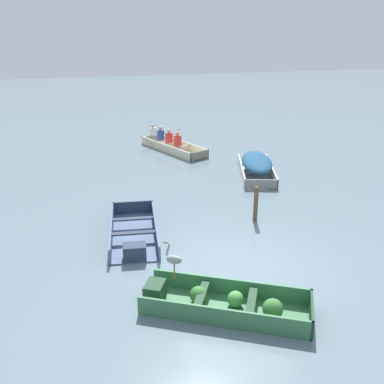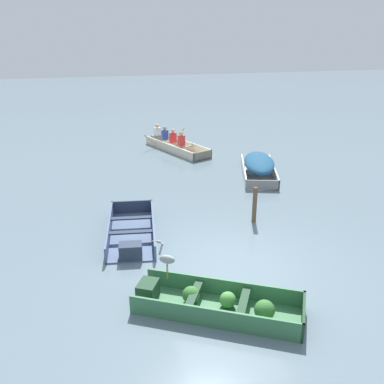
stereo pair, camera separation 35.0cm
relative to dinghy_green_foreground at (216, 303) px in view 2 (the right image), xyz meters
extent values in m
plane|color=slate|center=(0.81, 1.51, -0.16)|extent=(80.00, 80.00, 0.00)
cube|color=#387047|center=(0.03, -0.03, -0.14)|extent=(3.36, 2.45, 0.04)
cube|color=#387047|center=(-0.20, -0.47, 0.04)|extent=(2.90, 1.56, 0.40)
cube|color=#387047|center=(0.27, 0.41, 0.04)|extent=(2.90, 1.56, 0.40)
cube|color=#1E3D27|center=(1.45, -0.78, 0.04)|extent=(0.53, 0.95, 0.40)
cube|color=#1E3D27|center=(-1.25, 0.65, 0.06)|extent=(0.54, 0.59, 0.36)
cube|color=#1E3D27|center=(-0.40, 0.20, 0.14)|extent=(0.58, 0.91, 0.04)
cube|color=#1E3D27|center=(0.46, -0.25, 0.14)|extent=(0.58, 0.91, 0.04)
sphere|color=#387533|center=(-0.43, 0.31, 0.05)|extent=(0.35, 0.35, 0.35)
sphere|color=#4C9342|center=(0.24, 0.01, 0.04)|extent=(0.32, 0.32, 0.32)
sphere|color=#387533|center=(0.79, -0.50, 0.07)|extent=(0.39, 0.39, 0.39)
cube|color=white|center=(3.75, 7.39, -0.14)|extent=(1.97, 3.31, 0.04)
cube|color=white|center=(3.22, 7.54, 0.01)|extent=(0.92, 3.00, 0.35)
cube|color=white|center=(4.28, 7.23, 0.01)|extent=(0.92, 3.00, 0.35)
cube|color=gray|center=(3.32, 5.92, 0.01)|extent=(1.11, 0.37, 0.35)
cube|color=gray|center=(4.14, 8.71, 0.03)|extent=(0.60, 0.49, 0.32)
cube|color=gray|center=(3.88, 7.84, 0.10)|extent=(1.05, 0.45, 0.04)
cube|color=gray|center=(3.62, 6.94, 0.10)|extent=(1.05, 0.45, 0.04)
ellipsoid|color=navy|center=(3.75, 7.39, 0.33)|extent=(1.76, 2.76, 0.45)
cube|color=#475B7F|center=(-1.29, 3.58, -0.14)|extent=(1.51, 2.97, 0.04)
cube|color=#475B7F|center=(-0.72, 3.51, 0.04)|extent=(0.37, 2.84, 0.41)
cube|color=#475B7F|center=(-1.87, 3.64, 0.04)|extent=(0.37, 2.84, 0.41)
cube|color=#273246|center=(-1.14, 4.97, 0.04)|extent=(1.20, 0.18, 0.41)
cube|color=#273246|center=(-1.43, 2.34, 0.06)|extent=(0.58, 0.42, 0.37)
cube|color=#273246|center=(-1.34, 3.15, 0.15)|extent=(1.11, 0.28, 0.04)
cube|color=#273246|center=(-1.25, 4.00, 0.15)|extent=(1.11, 0.28, 0.04)
cube|color=beige|center=(1.47, 11.36, -0.14)|extent=(2.39, 3.74, 0.04)
cube|color=beige|center=(1.05, 11.17, 0.02)|extent=(1.55, 3.36, 0.37)
cube|color=beige|center=(1.89, 11.55, 0.02)|extent=(1.55, 3.36, 0.37)
cube|color=gray|center=(2.21, 9.71, 0.02)|extent=(0.91, 0.44, 0.37)
cube|color=gray|center=(0.79, 12.86, 0.04)|extent=(0.55, 0.51, 0.33)
cube|color=gray|center=(1.24, 11.86, 0.11)|extent=(0.86, 0.50, 0.04)
cube|color=gray|center=(1.70, 10.86, 0.11)|extent=(0.86, 0.50, 0.04)
cube|color=red|center=(1.60, 11.07, 0.35)|extent=(0.33, 0.28, 0.44)
sphere|color=tan|center=(1.60, 11.07, 0.67)|extent=(0.18, 0.18, 0.18)
cube|color=red|center=(1.34, 11.65, 0.35)|extent=(0.33, 0.28, 0.44)
sphere|color=beige|center=(1.34, 11.65, 0.67)|extent=(0.18, 0.18, 0.18)
cube|color=#2D4CA5|center=(1.08, 12.24, 0.35)|extent=(0.33, 0.28, 0.44)
sphere|color=tan|center=(1.08, 12.24, 0.67)|extent=(0.18, 0.18, 0.18)
cube|color=white|center=(0.81, 12.82, 0.35)|extent=(0.33, 0.28, 0.44)
sphere|color=beige|center=(0.81, 12.82, 0.67)|extent=(0.18, 0.18, 0.18)
cylinder|color=tan|center=(0.36, 11.91, 0.26)|extent=(0.60, 0.30, 0.55)
cylinder|color=tan|center=(1.79, 12.56, 0.26)|extent=(0.60, 0.30, 0.55)
cylinder|color=olive|center=(-0.85, 0.64, 0.44)|extent=(0.02, 0.02, 0.35)
cylinder|color=olive|center=(-0.82, 0.70, 0.44)|extent=(0.02, 0.02, 0.35)
ellipsoid|color=#93999E|center=(-0.84, 0.67, 0.71)|extent=(0.35, 0.27, 0.18)
cylinder|color=#93999E|center=(-0.94, 0.73, 0.93)|extent=(0.12, 0.09, 0.28)
ellipsoid|color=#93999E|center=(-0.98, 0.74, 1.08)|extent=(0.13, 0.10, 0.06)
cone|color=gold|center=(-1.05, 0.78, 1.08)|extent=(0.10, 0.07, 0.02)
cylinder|color=brown|center=(2.16, 3.65, 0.36)|extent=(0.12, 0.12, 1.04)
camera|label=1|loc=(-2.36, -6.56, 5.05)|focal=40.00mm
camera|label=2|loc=(-2.02, -6.65, 5.05)|focal=40.00mm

